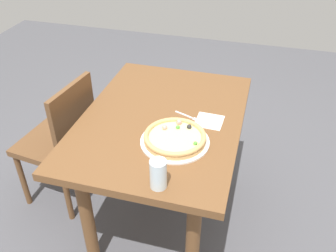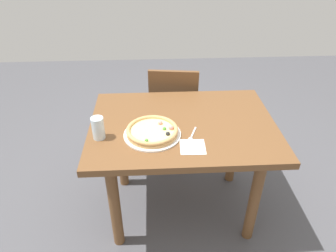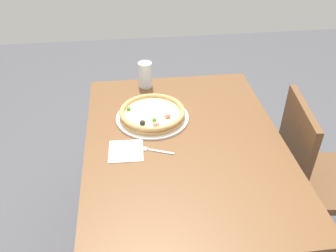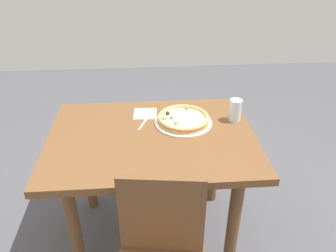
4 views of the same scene
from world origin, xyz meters
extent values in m
plane|color=#4C4C51|center=(0.00, 0.00, 0.00)|extent=(6.00, 6.00, 0.00)
cube|color=brown|center=(0.00, 0.00, 0.73)|extent=(1.15, 0.84, 0.04)
cylinder|color=brown|center=(-0.43, -0.28, 0.36)|extent=(0.07, 0.07, 0.71)
cylinder|color=brown|center=(0.43, -0.28, 0.36)|extent=(0.07, 0.07, 0.71)
cylinder|color=brown|center=(-0.43, 0.28, 0.36)|extent=(0.07, 0.07, 0.71)
cylinder|color=brown|center=(0.43, 0.28, 0.36)|extent=(0.07, 0.07, 0.71)
cylinder|color=brown|center=(0.15, -0.89, 0.21)|extent=(0.04, 0.04, 0.42)
cylinder|color=brown|center=(-0.19, -0.85, 0.21)|extent=(0.04, 0.04, 0.42)
cylinder|color=brown|center=(0.19, -0.55, 0.21)|extent=(0.04, 0.04, 0.42)
cylinder|color=brown|center=(-0.15, -0.51, 0.21)|extent=(0.04, 0.04, 0.42)
cube|color=brown|center=(0.00, -0.70, 0.44)|extent=(0.45, 0.45, 0.04)
cube|color=brown|center=(0.02, -0.52, 0.67)|extent=(0.38, 0.08, 0.42)
cylinder|color=white|center=(0.19, 0.12, 0.76)|extent=(0.34, 0.34, 0.01)
cylinder|color=tan|center=(0.19, 0.12, 0.77)|extent=(0.30, 0.30, 0.02)
cylinder|color=beige|center=(0.19, 0.12, 0.78)|extent=(0.26, 0.26, 0.01)
torus|color=tan|center=(0.19, 0.12, 0.79)|extent=(0.30, 0.30, 0.02)
sphere|color=#4C9E38|center=(0.22, 0.23, 0.79)|extent=(0.02, 0.02, 0.02)
sphere|color=#E58C7F|center=(0.14, 0.06, 0.80)|extent=(0.03, 0.03, 0.03)
sphere|color=#262626|center=(0.10, 0.17, 0.79)|extent=(0.02, 0.02, 0.02)
sphere|color=#E58C7F|center=(0.08, 0.11, 0.80)|extent=(0.03, 0.03, 0.03)
sphere|color=#4C9E38|center=(0.12, 0.12, 0.79)|extent=(0.02, 0.02, 0.02)
cube|color=silver|center=(-0.05, 0.11, 0.76)|extent=(0.05, 0.11, 0.00)
cube|color=silver|center=(-0.02, 0.19, 0.76)|extent=(0.04, 0.05, 0.00)
cylinder|color=silver|center=(0.50, 0.13, 0.82)|extent=(0.07, 0.07, 0.13)
cube|color=white|center=(-0.03, 0.25, 0.75)|extent=(0.15, 0.15, 0.00)
camera|label=1|loc=(1.55, 0.47, 1.84)|focal=39.18mm
camera|label=2|loc=(0.18, 1.61, 1.80)|focal=33.23mm
camera|label=3|loc=(-1.18, 0.22, 1.70)|focal=38.53mm
camera|label=4|loc=(-0.03, -1.58, 1.76)|focal=36.10mm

